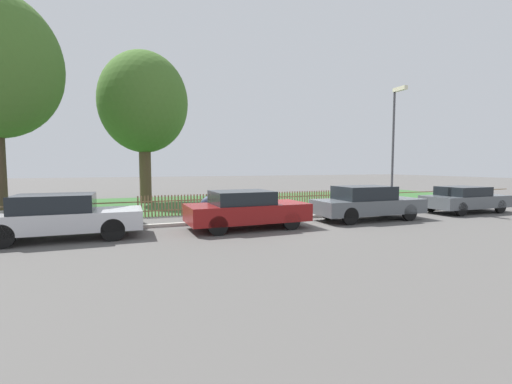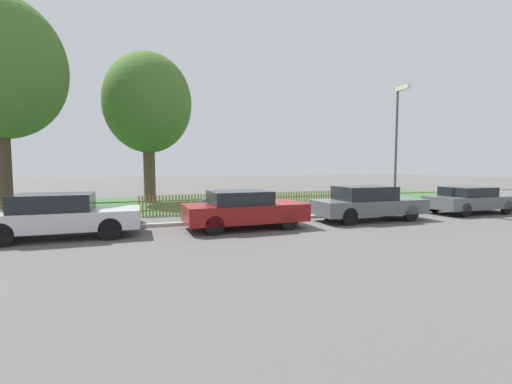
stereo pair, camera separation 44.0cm
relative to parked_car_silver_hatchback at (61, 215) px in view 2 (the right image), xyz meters
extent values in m
plane|color=#565451|center=(7.85, 1.01, -0.70)|extent=(120.00, 120.00, 0.00)
cube|color=#B2ADA3|center=(7.85, 1.11, -0.64)|extent=(35.59, 0.20, 0.12)
cube|color=#33602D|center=(7.85, 8.65, -0.70)|extent=(35.59, 9.74, 0.01)
cube|color=olive|center=(7.85, 3.80, -0.44)|extent=(35.59, 0.03, 0.05)
cube|color=olive|center=(7.85, 3.80, -0.03)|extent=(35.59, 0.03, 0.05)
cube|color=olive|center=(2.28, 3.78, -0.24)|extent=(0.06, 0.03, 0.93)
cube|color=olive|center=(2.42, 3.78, -0.24)|extent=(0.06, 0.03, 0.93)
cube|color=olive|center=(2.56, 3.78, -0.24)|extent=(0.06, 0.03, 0.93)
cube|color=olive|center=(2.70, 3.78, -0.24)|extent=(0.06, 0.03, 0.93)
cube|color=olive|center=(2.84, 3.78, -0.24)|extent=(0.06, 0.03, 0.93)
cube|color=olive|center=(2.98, 3.78, -0.24)|extent=(0.06, 0.03, 0.93)
cube|color=olive|center=(3.12, 3.78, -0.24)|extent=(0.06, 0.03, 0.93)
cube|color=olive|center=(3.26, 3.78, -0.24)|extent=(0.06, 0.03, 0.93)
cube|color=olive|center=(3.40, 3.78, -0.24)|extent=(0.06, 0.03, 0.93)
cube|color=olive|center=(3.55, 3.78, -0.24)|extent=(0.06, 0.03, 0.93)
cube|color=olive|center=(3.69, 3.78, -0.24)|extent=(0.06, 0.03, 0.93)
cube|color=olive|center=(3.83, 3.78, -0.24)|extent=(0.06, 0.03, 0.93)
cube|color=olive|center=(3.97, 3.78, -0.24)|extent=(0.06, 0.03, 0.93)
cube|color=olive|center=(4.11, 3.78, -0.24)|extent=(0.06, 0.03, 0.93)
cube|color=olive|center=(4.25, 3.78, -0.24)|extent=(0.06, 0.03, 0.93)
cube|color=olive|center=(4.39, 3.78, -0.24)|extent=(0.06, 0.03, 0.93)
cube|color=olive|center=(4.53, 3.78, -0.24)|extent=(0.06, 0.03, 0.93)
cube|color=olive|center=(4.67, 3.78, -0.24)|extent=(0.06, 0.03, 0.93)
cube|color=olive|center=(4.81, 3.78, -0.24)|extent=(0.06, 0.03, 0.93)
cube|color=olive|center=(4.96, 3.78, -0.24)|extent=(0.06, 0.03, 0.93)
cube|color=olive|center=(5.10, 3.78, -0.24)|extent=(0.06, 0.03, 0.93)
cube|color=olive|center=(5.24, 3.78, -0.24)|extent=(0.06, 0.03, 0.93)
cube|color=olive|center=(5.38, 3.78, -0.24)|extent=(0.06, 0.03, 0.93)
cube|color=olive|center=(5.52, 3.78, -0.24)|extent=(0.06, 0.03, 0.93)
cube|color=olive|center=(5.66, 3.78, -0.24)|extent=(0.06, 0.03, 0.93)
cube|color=olive|center=(5.80, 3.78, -0.24)|extent=(0.06, 0.03, 0.93)
cube|color=olive|center=(5.94, 3.78, -0.24)|extent=(0.06, 0.03, 0.93)
cube|color=olive|center=(6.08, 3.78, -0.24)|extent=(0.06, 0.03, 0.93)
cube|color=olive|center=(6.22, 3.78, -0.24)|extent=(0.06, 0.03, 0.93)
cube|color=olive|center=(6.37, 3.78, -0.24)|extent=(0.06, 0.03, 0.93)
cube|color=olive|center=(6.51, 3.78, -0.24)|extent=(0.06, 0.03, 0.93)
cube|color=olive|center=(6.65, 3.78, -0.24)|extent=(0.06, 0.03, 0.93)
cube|color=olive|center=(6.79, 3.78, -0.24)|extent=(0.06, 0.03, 0.93)
cube|color=olive|center=(6.93, 3.78, -0.24)|extent=(0.06, 0.03, 0.93)
cube|color=olive|center=(7.07, 3.78, -0.24)|extent=(0.06, 0.03, 0.93)
cube|color=olive|center=(7.21, 3.78, -0.24)|extent=(0.06, 0.03, 0.93)
cube|color=olive|center=(7.35, 3.78, -0.24)|extent=(0.06, 0.03, 0.93)
cube|color=olive|center=(7.49, 3.78, -0.24)|extent=(0.06, 0.03, 0.93)
cube|color=olive|center=(7.64, 3.78, -0.24)|extent=(0.06, 0.03, 0.93)
cube|color=olive|center=(7.78, 3.78, -0.24)|extent=(0.06, 0.03, 0.93)
cube|color=olive|center=(7.92, 3.78, -0.24)|extent=(0.06, 0.03, 0.93)
cube|color=olive|center=(8.06, 3.78, -0.24)|extent=(0.06, 0.03, 0.93)
cube|color=olive|center=(8.20, 3.78, -0.24)|extent=(0.06, 0.03, 0.93)
cube|color=olive|center=(8.34, 3.78, -0.24)|extent=(0.06, 0.03, 0.93)
cube|color=olive|center=(8.48, 3.78, -0.24)|extent=(0.06, 0.03, 0.93)
cube|color=olive|center=(8.62, 3.78, -0.24)|extent=(0.06, 0.03, 0.93)
cube|color=olive|center=(8.76, 3.78, -0.24)|extent=(0.06, 0.03, 0.93)
cube|color=olive|center=(8.90, 3.78, -0.24)|extent=(0.06, 0.03, 0.93)
cube|color=olive|center=(9.05, 3.78, -0.24)|extent=(0.06, 0.03, 0.93)
cube|color=olive|center=(9.19, 3.78, -0.24)|extent=(0.06, 0.03, 0.93)
cube|color=olive|center=(9.33, 3.78, -0.24)|extent=(0.06, 0.03, 0.93)
cube|color=olive|center=(9.47, 3.78, -0.24)|extent=(0.06, 0.03, 0.93)
cube|color=olive|center=(9.61, 3.78, -0.24)|extent=(0.06, 0.03, 0.93)
cube|color=olive|center=(9.75, 3.78, -0.24)|extent=(0.06, 0.03, 0.93)
cube|color=olive|center=(9.89, 3.78, -0.24)|extent=(0.06, 0.03, 0.93)
cube|color=olive|center=(10.03, 3.78, -0.24)|extent=(0.06, 0.03, 0.93)
cube|color=olive|center=(10.17, 3.78, -0.24)|extent=(0.06, 0.03, 0.93)
cube|color=olive|center=(10.31, 3.78, -0.24)|extent=(0.06, 0.03, 0.93)
cube|color=olive|center=(10.46, 3.78, -0.24)|extent=(0.06, 0.03, 0.93)
cube|color=olive|center=(10.60, 3.78, -0.24)|extent=(0.06, 0.03, 0.93)
cube|color=olive|center=(10.74, 3.78, -0.24)|extent=(0.06, 0.03, 0.93)
cube|color=olive|center=(10.88, 3.78, -0.24)|extent=(0.06, 0.03, 0.93)
cube|color=olive|center=(11.02, 3.78, -0.24)|extent=(0.06, 0.03, 0.93)
cube|color=olive|center=(11.16, 3.78, -0.24)|extent=(0.06, 0.03, 0.93)
cube|color=olive|center=(11.30, 3.78, -0.24)|extent=(0.06, 0.03, 0.93)
cube|color=olive|center=(11.44, 3.78, -0.24)|extent=(0.06, 0.03, 0.93)
cube|color=olive|center=(11.58, 3.78, -0.24)|extent=(0.06, 0.03, 0.93)
cube|color=olive|center=(11.72, 3.78, -0.24)|extent=(0.06, 0.03, 0.93)
cube|color=olive|center=(11.87, 3.78, -0.24)|extent=(0.06, 0.03, 0.93)
cube|color=olive|center=(12.01, 3.78, -0.24)|extent=(0.06, 0.03, 0.93)
cube|color=olive|center=(12.15, 3.78, -0.24)|extent=(0.06, 0.03, 0.93)
cube|color=olive|center=(12.29, 3.78, -0.24)|extent=(0.06, 0.03, 0.93)
cube|color=olive|center=(12.43, 3.78, -0.24)|extent=(0.06, 0.03, 0.93)
cube|color=olive|center=(12.57, 3.78, -0.24)|extent=(0.06, 0.03, 0.93)
cube|color=olive|center=(12.71, 3.78, -0.24)|extent=(0.06, 0.03, 0.93)
cube|color=olive|center=(12.85, 3.78, -0.24)|extent=(0.06, 0.03, 0.93)
cube|color=olive|center=(12.99, 3.78, -0.24)|extent=(0.06, 0.03, 0.93)
cube|color=olive|center=(13.14, 3.78, -0.24)|extent=(0.06, 0.03, 0.93)
cube|color=olive|center=(13.28, 3.78, -0.24)|extent=(0.06, 0.03, 0.93)
cube|color=olive|center=(13.42, 3.78, -0.24)|extent=(0.06, 0.03, 0.93)
cube|color=#BCBCC1|center=(0.06, 0.00, -0.14)|extent=(4.44, 1.71, 0.57)
cube|color=black|center=(-0.16, 0.00, 0.40)|extent=(2.13, 1.53, 0.51)
cylinder|color=black|center=(1.44, 0.76, -0.37)|extent=(0.67, 0.14, 0.67)
cylinder|color=black|center=(1.43, -0.78, -0.37)|extent=(0.67, 0.14, 0.67)
cylinder|color=black|center=(-1.31, 0.78, -0.37)|extent=(0.67, 0.14, 0.67)
cylinder|color=black|center=(-1.32, -0.76, -0.37)|extent=(0.67, 0.14, 0.67)
cube|color=maroon|center=(5.79, -0.25, -0.13)|extent=(4.26, 1.92, 0.61)
cube|color=black|center=(5.58, -0.26, 0.40)|extent=(2.06, 1.70, 0.46)
cylinder|color=black|center=(7.08, 0.62, -0.38)|extent=(0.64, 0.15, 0.64)
cylinder|color=black|center=(7.12, -1.08, -0.38)|extent=(0.64, 0.15, 0.64)
cylinder|color=black|center=(4.47, 0.57, -0.38)|extent=(0.64, 0.15, 0.64)
cylinder|color=black|center=(4.50, -1.13, -0.38)|extent=(0.64, 0.15, 0.64)
cube|color=#51565B|center=(11.04, -0.22, -0.14)|extent=(4.58, 1.72, 0.57)
cube|color=black|center=(10.81, -0.22, 0.42)|extent=(2.20, 1.53, 0.54)
cylinder|color=black|center=(12.46, 0.54, -0.37)|extent=(0.67, 0.15, 0.67)
cylinder|color=black|center=(12.44, -1.00, -0.37)|extent=(0.67, 0.15, 0.67)
cylinder|color=black|center=(9.63, 0.56, -0.37)|extent=(0.67, 0.15, 0.67)
cylinder|color=black|center=(9.62, -0.97, -0.37)|extent=(0.67, 0.15, 0.67)
cube|color=#51565B|center=(16.81, -0.04, -0.16)|extent=(4.14, 1.76, 0.55)
cube|color=black|center=(16.61, -0.04, 0.32)|extent=(1.99, 1.57, 0.42)
cylinder|color=black|center=(18.08, 0.77, -0.39)|extent=(0.62, 0.15, 0.62)
cylinder|color=black|center=(18.10, -0.82, -0.39)|extent=(0.62, 0.15, 0.62)
cylinder|color=black|center=(15.53, 0.74, -0.39)|extent=(0.62, 0.15, 0.62)
cylinder|color=black|center=(15.54, -0.84, -0.39)|extent=(0.62, 0.15, 0.62)
cylinder|color=black|center=(6.19, 2.14, -0.43)|extent=(0.55, 0.12, 0.55)
cylinder|color=black|center=(4.83, 2.09, -0.43)|extent=(0.55, 0.12, 0.55)
ellipsoid|color=#2D3851|center=(5.51, 2.12, -0.05)|extent=(1.83, 0.75, 0.90)
ellipsoid|color=#2D3851|center=(5.94, 2.13, 0.20)|extent=(0.45, 0.88, 0.42)
cylinder|color=#473828|center=(-3.14, 5.75, 1.65)|extent=(0.51, 0.51, 4.70)
cylinder|color=brown|center=(2.92, 9.87, 1.45)|extent=(0.68, 0.68, 4.32)
ellipsoid|color=#426B28|center=(2.92, 9.87, 5.23)|extent=(5.10, 5.10, 5.87)
cylinder|color=#47474C|center=(14.06, 1.78, 2.17)|extent=(0.11, 0.11, 5.74)
cube|color=beige|center=(14.06, 1.43, 5.14)|extent=(0.20, 0.76, 0.18)
camera|label=1|loc=(1.81, -11.53, 1.50)|focal=24.00mm
camera|label=2|loc=(2.23, -11.68, 1.50)|focal=24.00mm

